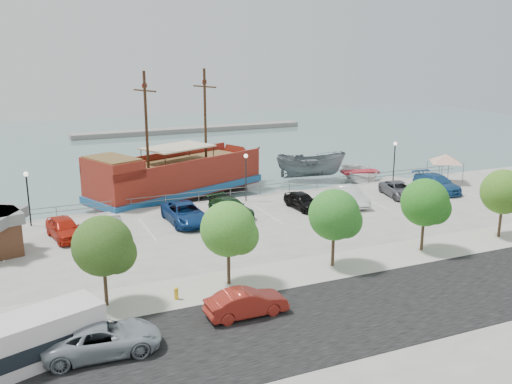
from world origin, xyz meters
name	(u,v)px	position (x,y,z in m)	size (l,w,h in m)	color
ground	(278,233)	(0.00, 0.00, -1.00)	(160.00, 160.00, 0.00)	slate
land_slab	(472,356)	(0.00, -21.00, -0.60)	(100.00, 58.00, 1.20)	gray
street	(405,301)	(0.00, -16.00, 0.01)	(100.00, 8.00, 0.04)	black
sidewalk	(346,264)	(0.00, -10.00, 0.01)	(100.00, 4.00, 0.05)	#A9A390
seawall_railing	(241,192)	(0.00, 7.80, 0.53)	(50.00, 0.06, 1.00)	slate
far_shore	(191,130)	(10.00, 55.00, -0.60)	(40.00, 3.00, 0.80)	gray
pirate_ship	(189,175)	(-3.06, 13.76, 1.16)	(20.65, 12.77, 12.89)	maroon
patrol_boat	(311,168)	(11.16, 14.74, 0.46)	(2.85, 7.57, 2.93)	slate
speedboat	(360,175)	(15.89, 12.22, -0.25)	(5.18, 7.25, 1.50)	silver
dock_west	(97,218)	(-12.72, 9.20, -0.82)	(6.33, 1.81, 0.36)	gray
dock_mid	(308,194)	(7.77, 9.20, -0.82)	(6.30, 1.80, 0.36)	gray
dock_east	(380,185)	(16.45, 9.20, -0.78)	(7.79, 2.23, 0.45)	gray
canopy_tent	(446,154)	(21.18, 4.96, 2.93)	(4.81, 4.81, 3.36)	slate
street_van	(102,339)	(-15.98, -14.89, 0.74)	(2.45, 5.32, 1.48)	#949EA6
street_sedan	(246,303)	(-8.59, -14.05, 0.71)	(1.50, 4.29, 1.41)	maroon
shuttle_bus	(30,341)	(-18.96, -14.50, 1.08)	(6.73, 4.20, 2.23)	silver
fire_hydrant	(176,293)	(-11.39, -10.80, 0.40)	(0.26, 0.26, 0.74)	gold
lamp_post_left	(27,189)	(-18.00, 6.50, 2.94)	(0.36, 0.36, 4.28)	black
lamp_post_mid	(246,169)	(0.00, 6.50, 2.94)	(0.36, 0.36, 4.28)	black
lamp_post_right	(395,155)	(16.00, 6.50, 2.94)	(0.36, 0.36, 4.28)	black
tree_b	(106,248)	(-14.85, -10.07, 3.30)	(3.30, 3.20, 5.00)	#473321
tree_c	(231,231)	(-7.85, -10.07, 3.30)	(3.30, 3.20, 5.00)	#473321
tree_d	(337,216)	(-0.85, -10.07, 3.30)	(3.30, 3.20, 5.00)	#473321
tree_e	(427,204)	(6.15, -10.07, 3.30)	(3.30, 3.20, 5.00)	#473321
tree_f	(506,193)	(13.15, -10.07, 3.30)	(3.30, 3.20, 5.00)	#473321
parked_car_a	(64,228)	(-15.90, 2.36, 0.78)	(1.85, 4.59, 1.56)	red
parked_car_b	(112,228)	(-12.73, 1.29, 0.69)	(1.46, 4.18, 1.38)	#9EA0A8
parked_car_c	(185,213)	(-6.86, 2.43, 0.79)	(2.61, 5.67, 1.57)	navy
parked_car_d	(231,207)	(-2.89, 2.79, 0.71)	(2.00, 4.92, 1.43)	#17391C
parked_car_e	(302,201)	(3.43, 2.29, 0.71)	(1.68, 4.18, 1.42)	black
parked_car_f	(349,196)	(7.71, 1.77, 0.82)	(1.73, 4.96, 1.63)	white
parked_car_g	(399,189)	(13.46, 2.22, 0.68)	(2.26, 4.91, 1.36)	#585960
parked_car_h	(437,183)	(17.98, 2.38, 0.80)	(2.25, 5.53, 1.60)	#1F4E82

